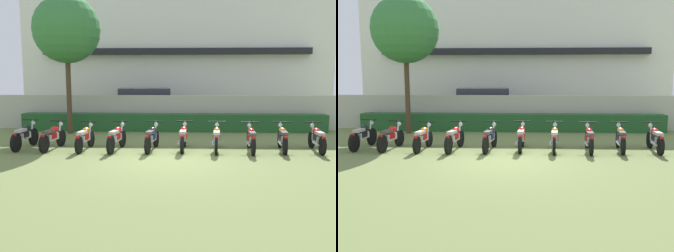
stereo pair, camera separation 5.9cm
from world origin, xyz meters
The scene contains 16 objects.
ground centered at (0.00, 0.00, 0.00)m, with size 60.00×60.00×0.00m, color olive.
building centered at (0.00, 14.00, 3.73)m, with size 18.31×6.50×7.47m.
compound_wall centered at (0.00, 6.75, 0.81)m, with size 17.39×0.30×1.61m, color #BCB7A8.
hedge_row centered at (0.00, 6.05, 0.40)m, with size 13.91×0.70×0.80m, color #235628.
parked_car centered at (-1.48, 8.88, 0.94)m, with size 4.70×2.54×1.89m.
tree_near_inspector centered at (-4.50, 5.13, 4.49)m, with size 2.88×2.88×5.95m.
motorcycle_in_row_0 centered at (-4.99, 1.63, 0.46)m, with size 0.60×1.91×0.97m.
motorcycle_in_row_1 centered at (-3.96, 1.52, 0.45)m, with size 0.60×1.82×0.96m.
motorcycle_in_row_2 centered at (-2.82, 1.47, 0.44)m, with size 0.60×1.78×0.94m.
motorcycle_in_row_3 centered at (-1.73, 1.45, 0.45)m, with size 0.60×1.90×0.96m.
motorcycle_in_row_4 centered at (-0.53, 1.51, 0.45)m, with size 0.60×1.86×0.96m.
motorcycle_in_row_5 centered at (0.54, 1.64, 0.45)m, with size 0.60×1.85×0.96m.
motorcycle_in_row_6 centered at (1.65, 1.54, 0.45)m, with size 0.60×1.91×0.96m.
motorcycle_in_row_7 centered at (2.80, 1.48, 0.44)m, with size 0.60×1.88×0.95m.
motorcycle_in_row_8 centered at (3.88, 1.63, 0.45)m, with size 0.60×1.83×0.95m.
motorcycle_in_row_9 centered at (5.01, 1.61, 0.44)m, with size 0.60×1.80×0.95m.
Camera 1 is at (0.61, -10.71, 2.49)m, focal length 39.21 mm.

